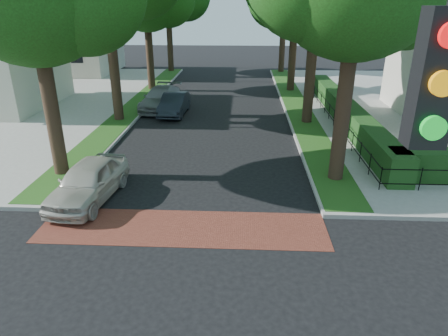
{
  "coord_description": "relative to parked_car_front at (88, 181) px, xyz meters",
  "views": [
    {
      "loc": [
        1.82,
        -7.58,
        6.57
      ],
      "look_at": [
        1.24,
        4.32,
        1.6
      ],
      "focal_mm": 32.0,
      "sensor_mm": 36.0,
      "label": 1
    }
  ],
  "objects": [
    {
      "name": "ground",
      "position": [
        3.6,
        -5.0,
        -0.71
      ],
      "size": [
        120.0,
        120.0,
        0.0
      ],
      "primitive_type": "plane",
      "color": "black",
      "rests_on": "ground"
    },
    {
      "name": "crosswalk_far",
      "position": [
        3.6,
        -1.8,
        -0.71
      ],
      "size": [
        9.0,
        2.2,
        0.01
      ],
      "primitive_type": "cube",
      "color": "maroon",
      "rests_on": "ground"
    },
    {
      "name": "grass_strip_ne",
      "position": [
        9.0,
        14.1,
        -0.55
      ],
      "size": [
        1.6,
        29.8,
        0.02
      ],
      "primitive_type": "cube",
      "color": "#154213",
      "rests_on": "sidewalk_ne"
    },
    {
      "name": "grass_strip_nw",
      "position": [
        -1.8,
        14.1,
        -0.55
      ],
      "size": [
        1.6,
        29.8,
        0.02
      ],
      "primitive_type": "cube",
      "color": "#154213",
      "rests_on": "sidewalk_nw"
    },
    {
      "name": "hedge_main_road",
      "position": [
        11.3,
        10.0,
        0.04
      ],
      "size": [
        1.0,
        18.0,
        1.2
      ],
      "primitive_type": "cube",
      "color": "#193B14",
      "rests_on": "sidewalk_ne"
    },
    {
      "name": "fence_main_road",
      "position": [
        10.5,
        10.0,
        -0.11
      ],
      "size": [
        0.06,
        18.0,
        0.9
      ],
      "primitive_type": null,
      "color": "black",
      "rests_on": "sidewalk_ne"
    },
    {
      "name": "house_left_far",
      "position": [
        -11.89,
        26.99,
        4.33
      ],
      "size": [
        10.0,
        9.0,
        10.14
      ],
      "color": "silver",
      "rests_on": "sidewalk_nw"
    },
    {
      "name": "parked_car_front",
      "position": [
        0.0,
        0.0,
        0.0
      ],
      "size": [
        2.13,
        4.33,
        1.42
      ],
      "primitive_type": "imported",
      "rotation": [
        0.0,
        0.0,
        -0.11
      ],
      "color": "#BBB6A8",
      "rests_on": "ground"
    },
    {
      "name": "parked_car_middle",
      "position": [
        1.11,
        11.83,
        -0.05
      ],
      "size": [
        1.55,
        4.07,
        1.32
      ],
      "primitive_type": "imported",
      "rotation": [
        0.0,
        0.0,
        -0.04
      ],
      "color": "#1F252E",
      "rests_on": "ground"
    },
    {
      "name": "parked_car_rear",
      "position": [
        0.0,
        13.13,
        -0.0
      ],
      "size": [
        2.4,
        5.03,
        1.42
      ],
      "primitive_type": "imported",
      "rotation": [
        0.0,
        0.0,
        -0.09
      ],
      "color": "slate",
      "rests_on": "ground"
    }
  ]
}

